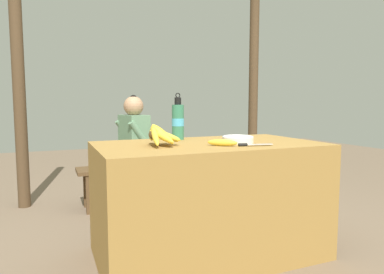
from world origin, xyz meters
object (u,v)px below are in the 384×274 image
Objects in this scene: banana_bunch_ripe at (160,135)px; knife at (251,145)px; water_bottle at (178,121)px; banana_bunch_green at (206,155)px; loose_banana_front at (222,143)px; seated_vendor at (130,143)px; serving_bowl at (238,139)px; support_post_near at (19,86)px; wooden_bench at (162,170)px; support_post_far at (253,90)px.

banana_bunch_ripe reaches higher than knife.
water_bottle is 1.12× the size of banana_bunch_green.
seated_vendor is (-0.26, 1.47, -0.15)m from loose_banana_front.
banana_bunch_green is at bearing 86.33° from knife.
serving_bowl is 0.69× the size of banana_bunch_green.
support_post_near is (-1.25, 1.87, 0.41)m from loose_banana_front.
support_post_near is at bearing 128.74° from water_bottle.
water_bottle is 0.20× the size of wooden_bench.
water_bottle is at bearing -101.35° from wooden_bench.
seated_vendor reaches higher than wooden_bench.
support_post_near is (-1.34, 0.36, 0.86)m from wooden_bench.
wooden_bench is 0.71× the size of support_post_near.
seated_vendor is (-0.42, 1.54, -0.14)m from knife.
water_bottle is at bearing 129.46° from knife.
support_post_near reaches higher than seated_vendor.
water_bottle is 0.14× the size of support_post_far.
water_bottle is 1.96× the size of loose_banana_front.
water_bottle reaches higher than knife.
loose_banana_front is at bearing -75.25° from water_bottle.
banana_bunch_ripe is 0.54m from serving_bowl.
knife is 2.36m from support_post_far.
knife is at bearing 93.66° from seated_vendor.
banana_bunch_ripe is 1.96m from support_post_near.
serving_bowl is at bearing 95.49° from knife.
support_post_far is (1.34, 0.36, 0.86)m from wooden_bench.
banana_bunch_ripe is at bearing -62.34° from support_post_near.
support_post_far reaches higher than knife.
banana_bunch_ripe is 0.57m from knife.
serving_bowl is 0.12× the size of wooden_bench.
loose_banana_front is at bearing -145.97° from serving_bowl.
wooden_bench is 0.52m from banana_bunch_green.
serving_bowl is 0.22m from loose_banana_front.
water_bottle is at bearing 86.13° from seated_vendor.
loose_banana_front is 0.07× the size of support_post_far.
banana_bunch_ripe is at bearing -127.88° from water_bottle.
serving_bowl is at bearing -4.52° from banana_bunch_ripe.
support_post_near is (-1.43, 1.75, 0.40)m from serving_bowl.
knife is 0.20× the size of seated_vendor.
support_post_far reaches higher than water_bottle.
knife reaches higher than wooden_bench.
banana_bunch_green is (0.85, 0.04, -0.17)m from seated_vendor.
banana_bunch_ripe is at bearing 167.12° from knife.
serving_bowl is 0.96× the size of knife.
serving_bowl is at bearing -86.11° from wooden_bench.
loose_banana_front is 1.65m from banana_bunch_green.
knife is at bearing -96.17° from serving_bowl.
support_post_near reaches higher than water_bottle.
support_post_near is (-1.85, 0.36, 0.73)m from banana_bunch_green.
support_post_far reaches higher than seated_vendor.
banana_bunch_ripe is 1.11× the size of banana_bunch_green.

